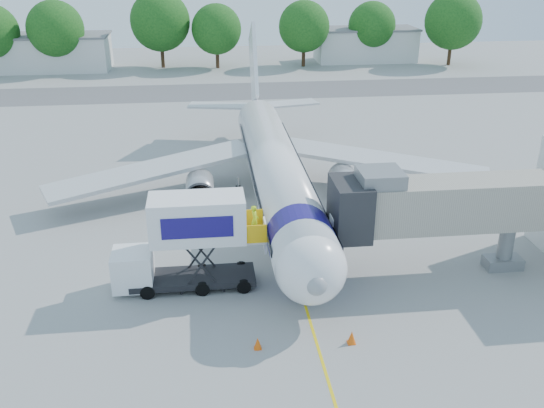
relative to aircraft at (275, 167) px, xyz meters
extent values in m
plane|color=#979795|center=(0.00, -4.12, -2.95)|extent=(160.00, 160.00, 0.00)
cube|color=yellow|center=(0.00, -4.12, -2.94)|extent=(0.15, 70.00, 0.01)
cube|color=#59595B|center=(0.00, 37.88, -2.94)|extent=(120.00, 10.00, 0.01)
cylinder|color=white|center=(0.00, -1.12, 0.05)|extent=(3.70, 28.00, 3.70)
sphere|color=white|center=(0.00, -15.12, 0.05)|extent=(3.70, 3.70, 3.70)
sphere|color=gray|center=(0.00, -16.67, 0.05)|extent=(1.10, 1.10, 1.10)
cone|color=white|center=(0.00, 15.88, 0.05)|extent=(3.70, 6.00, 3.70)
cube|color=white|center=(0.00, 16.88, 4.25)|extent=(0.35, 7.26, 8.29)
cube|color=#BCBEC1|center=(9.00, 2.38, -0.65)|extent=(16.17, 9.32, 1.42)
cube|color=#BCBEC1|center=(-9.00, 2.38, -0.65)|extent=(16.17, 9.32, 1.42)
cylinder|color=#999BA0|center=(5.50, 0.38, -1.65)|extent=(2.10, 3.60, 2.10)
cylinder|color=#999BA0|center=(-5.50, 0.38, -1.65)|extent=(2.10, 3.60, 2.10)
cube|color=black|center=(0.00, -15.42, 0.50)|extent=(2.60, 1.39, 0.81)
cylinder|color=navy|center=(0.00, -12.12, 0.05)|extent=(3.73, 2.00, 3.73)
cylinder|color=silver|center=(0.00, -13.62, -2.20)|extent=(0.16, 0.16, 1.50)
cylinder|color=black|center=(0.00, -13.62, -2.63)|extent=(0.25, 0.64, 0.64)
cylinder|color=black|center=(2.60, 1.88, -2.50)|extent=(0.35, 0.90, 0.90)
cylinder|color=black|center=(-2.60, 1.88, -2.50)|extent=(0.35, 0.90, 0.90)
cube|color=#A49D8C|center=(9.00, -11.12, 1.45)|extent=(13.60, 2.60, 2.80)
cube|color=black|center=(2.90, -11.12, 1.45)|extent=(2.00, 3.20, 3.20)
cube|color=slate|center=(4.50, -11.12, 3.25)|extent=(2.40, 2.40, 0.80)
cylinder|color=slate|center=(12.50, -11.12, -1.45)|extent=(0.90, 0.90, 3.00)
cube|color=slate|center=(12.50, -11.12, -2.60)|extent=(2.20, 1.20, 0.70)
cylinder|color=black|center=(11.60, -11.12, -2.60)|extent=(0.30, 0.70, 0.70)
cylinder|color=black|center=(13.40, -11.12, -2.60)|extent=(0.30, 0.70, 0.70)
cube|color=black|center=(-6.00, -11.12, -2.40)|extent=(7.00, 2.30, 0.35)
cube|color=white|center=(-9.30, -11.12, -1.60)|extent=(2.20, 2.20, 2.10)
cube|color=black|center=(-9.30, -11.12, -1.15)|extent=(1.90, 2.10, 0.70)
cube|color=white|center=(-5.60, -11.12, 1.30)|extent=(5.20, 2.40, 2.50)
cube|color=navy|center=(-5.60, -12.34, 1.30)|extent=(3.80, 0.04, 1.20)
cube|color=silver|center=(-2.45, -11.12, 0.10)|extent=(1.10, 2.20, 0.10)
cube|color=#FFBA0D|center=(-2.45, -12.17, 0.65)|extent=(1.10, 0.06, 1.10)
cube|color=#FFBA0D|center=(-2.45, -10.07, 0.65)|extent=(1.10, 0.06, 1.10)
cylinder|color=black|center=(-3.20, -12.17, -2.55)|extent=(0.80, 0.25, 0.80)
cylinder|color=black|center=(-3.20, -10.07, -2.55)|extent=(0.80, 0.25, 0.80)
cylinder|color=black|center=(-8.50, -12.17, -2.55)|extent=(0.80, 0.25, 0.80)
cylinder|color=black|center=(-8.50, -10.07, -2.55)|extent=(0.80, 0.25, 0.80)
imported|color=#B5DF17|center=(-2.46, -11.12, 1.02)|extent=(0.43, 0.64, 1.74)
cube|color=navy|center=(-2.54, -22.78, -1.66)|extent=(2.77, 2.58, 0.39)
cylinder|color=black|center=(-1.36, -21.49, -2.56)|extent=(0.83, 0.54, 0.78)
cone|color=#EF570C|center=(1.69, -17.41, -2.60)|extent=(0.43, 0.43, 0.69)
cube|color=#EF570C|center=(1.69, -17.41, -2.93)|extent=(0.39, 0.39, 0.04)
cone|color=#EF570C|center=(-2.91, -17.30, -2.64)|extent=(0.39, 0.39, 0.62)
cube|color=#EF570C|center=(-2.91, -17.30, -2.93)|extent=(0.35, 0.35, 0.04)
cube|color=silver|center=(-28.00, 55.88, -0.45)|extent=(18.00, 8.00, 5.00)
cube|color=slate|center=(-28.00, 55.88, 2.20)|extent=(18.40, 8.40, 0.30)
cube|color=silver|center=(22.00, 57.88, -0.45)|extent=(16.00, 7.00, 5.00)
cube|color=slate|center=(22.00, 57.88, 2.20)|extent=(16.40, 7.40, 0.30)
cylinder|color=#382314|center=(-25.99, 53.44, -1.09)|extent=(0.56, 0.56, 3.71)
sphere|color=#124514|center=(-25.99, 53.44, 3.44)|extent=(8.25, 8.25, 8.25)
cylinder|color=#382314|center=(-10.89, 55.73, -0.91)|extent=(0.56, 0.56, 4.08)
sphere|color=#124514|center=(-10.89, 55.73, 4.08)|extent=(9.07, 9.07, 9.07)
cylinder|color=#382314|center=(-2.40, 54.37, -1.24)|extent=(0.56, 0.56, 3.42)
sphere|color=#124514|center=(-2.40, 54.37, 2.95)|extent=(7.60, 7.60, 7.60)
cylinder|color=#382314|center=(11.14, 54.30, -1.17)|extent=(0.56, 0.56, 3.55)
sphere|color=#124514|center=(11.14, 54.30, 3.16)|extent=(7.88, 7.88, 7.88)
cylinder|color=#382314|center=(22.51, 56.46, -1.25)|extent=(0.56, 0.56, 3.39)
sphere|color=#124514|center=(22.51, 56.46, 2.88)|extent=(7.53, 7.53, 7.53)
cylinder|color=#382314|center=(34.40, 52.59, -0.97)|extent=(0.56, 0.56, 3.96)
sphere|color=#124514|center=(34.40, 52.59, 3.87)|extent=(8.80, 8.80, 8.80)
camera|label=1|loc=(-5.02, -41.33, 15.11)|focal=40.00mm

